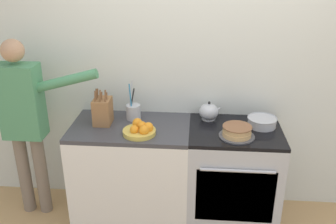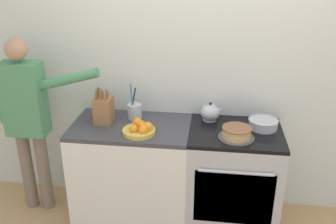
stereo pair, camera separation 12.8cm
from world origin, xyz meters
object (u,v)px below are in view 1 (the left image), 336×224
object	(u,v)px
stove_range	(232,176)
knife_block	(103,111)
mixing_bowl	(262,122)
tea_kettle	(209,112)
fruit_bowl	(140,130)
utensil_crock	(133,111)
person_baker	(24,116)
layer_cake	(237,132)

from	to	relation	value
stove_range	knife_block	bearing A→B (deg)	178.29
stove_range	mixing_bowl	bearing A→B (deg)	20.58
stove_range	tea_kettle	world-z (taller)	tea_kettle
stove_range	knife_block	size ratio (longest dim) A/B	2.84
knife_block	fruit_bowl	xyz separation A→B (m)	(0.34, -0.17, -0.08)
stove_range	fruit_bowl	distance (m)	0.92
utensil_crock	fruit_bowl	world-z (taller)	utensil_crock
mixing_bowl	person_baker	size ratio (longest dim) A/B	0.15
stove_range	tea_kettle	bearing A→B (deg)	138.39
layer_cake	utensil_crock	distance (m)	0.91
layer_cake	knife_block	bearing A→B (deg)	171.75
knife_block	layer_cake	bearing A→B (deg)	-8.25
tea_kettle	knife_block	distance (m)	0.91
mixing_bowl	fruit_bowl	bearing A→B (deg)	-167.28
stove_range	utensil_crock	bearing A→B (deg)	170.71
stove_range	tea_kettle	xyz separation A→B (m)	(-0.22, 0.19, 0.52)
stove_range	mixing_bowl	xyz separation A→B (m)	(0.22, 0.08, 0.49)
layer_cake	knife_block	size ratio (longest dim) A/B	0.89
tea_kettle	fruit_bowl	bearing A→B (deg)	-148.74
stove_range	knife_block	distance (m)	1.24
tea_kettle	mixing_bowl	world-z (taller)	tea_kettle
tea_kettle	knife_block	bearing A→B (deg)	-169.84
layer_cake	knife_block	world-z (taller)	knife_block
tea_kettle	utensil_crock	size ratio (longest dim) A/B	0.59
stove_range	person_baker	distance (m)	1.85
knife_block	tea_kettle	bearing A→B (deg)	10.16
stove_range	utensil_crock	xyz separation A→B (m)	(-0.87, 0.14, 0.52)
stove_range	person_baker	xyz separation A→B (m)	(-1.77, -0.02, 0.52)
utensil_crock	mixing_bowl	bearing A→B (deg)	-3.14
fruit_bowl	knife_block	bearing A→B (deg)	153.31
tea_kettle	stove_range	bearing A→B (deg)	-41.61
layer_cake	fruit_bowl	world-z (taller)	fruit_bowl
knife_block	person_baker	distance (m)	0.67
mixing_bowl	person_baker	world-z (taller)	person_baker
layer_cake	fruit_bowl	bearing A→B (deg)	-179.05
stove_range	tea_kettle	distance (m)	0.59
layer_cake	stove_range	bearing A→B (deg)	88.19
knife_block	utensil_crock	distance (m)	0.27
tea_kettle	person_baker	size ratio (longest dim) A/B	0.13
utensil_crock	fruit_bowl	bearing A→B (deg)	-69.64
utensil_crock	person_baker	size ratio (longest dim) A/B	0.21
stove_range	tea_kettle	size ratio (longest dim) A/B	4.40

